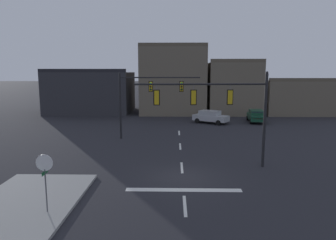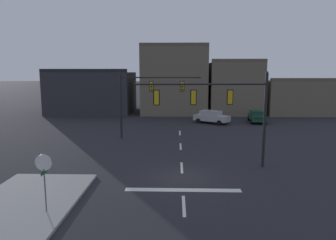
{
  "view_description": "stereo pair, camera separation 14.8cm",
  "coord_description": "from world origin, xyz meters",
  "px_view_note": "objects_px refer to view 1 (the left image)",
  "views": [
    {
      "loc": [
        -0.53,
        -18.08,
        6.44
      ],
      "look_at": [
        -0.97,
        3.17,
        3.1
      ],
      "focal_mm": 32.71,
      "sensor_mm": 36.0,
      "label": 1
    },
    {
      "loc": [
        -0.39,
        -18.07,
        6.44
      ],
      "look_at": [
        -0.97,
        3.17,
        3.1
      ],
      "focal_mm": 32.71,
      "sensor_mm": 36.0,
      "label": 2
    }
  ],
  "objects_px": {
    "signal_mast_near_side": "(222,104)",
    "stop_sign": "(45,169)",
    "car_lot_middle": "(210,117)",
    "signal_mast_far_side": "(144,94)",
    "car_lot_nearside": "(256,116)"
  },
  "relations": [
    {
      "from": "stop_sign",
      "to": "car_lot_middle",
      "type": "bearing_deg",
      "value": 67.77
    },
    {
      "from": "signal_mast_far_side",
      "to": "stop_sign",
      "type": "bearing_deg",
      "value": -100.08
    },
    {
      "from": "signal_mast_far_side",
      "to": "car_lot_middle",
      "type": "relative_size",
      "value": 1.66
    },
    {
      "from": "stop_sign",
      "to": "car_lot_middle",
      "type": "height_order",
      "value": "stop_sign"
    },
    {
      "from": "signal_mast_near_side",
      "to": "car_lot_middle",
      "type": "distance_m",
      "value": 18.5
    },
    {
      "from": "stop_sign",
      "to": "car_lot_middle",
      "type": "distance_m",
      "value": 27.41
    },
    {
      "from": "car_lot_nearside",
      "to": "car_lot_middle",
      "type": "relative_size",
      "value": 0.98
    },
    {
      "from": "signal_mast_near_side",
      "to": "signal_mast_far_side",
      "type": "relative_size",
      "value": 1.13
    },
    {
      "from": "signal_mast_far_side",
      "to": "stop_sign",
      "type": "height_order",
      "value": "signal_mast_far_side"
    },
    {
      "from": "signal_mast_near_side",
      "to": "stop_sign",
      "type": "xyz_separation_m",
      "value": [
        -8.93,
        -7.24,
        -2.22
      ]
    },
    {
      "from": "signal_mast_near_side",
      "to": "stop_sign",
      "type": "height_order",
      "value": "signal_mast_near_side"
    },
    {
      "from": "signal_mast_near_side",
      "to": "stop_sign",
      "type": "bearing_deg",
      "value": -140.99
    },
    {
      "from": "stop_sign",
      "to": "car_lot_middle",
      "type": "relative_size",
      "value": 0.61
    },
    {
      "from": "signal_mast_far_side",
      "to": "car_lot_middle",
      "type": "distance_m",
      "value": 12.27
    },
    {
      "from": "signal_mast_near_side",
      "to": "car_lot_middle",
      "type": "xyz_separation_m",
      "value": [
        1.43,
        18.11,
        -3.51
      ]
    }
  ]
}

